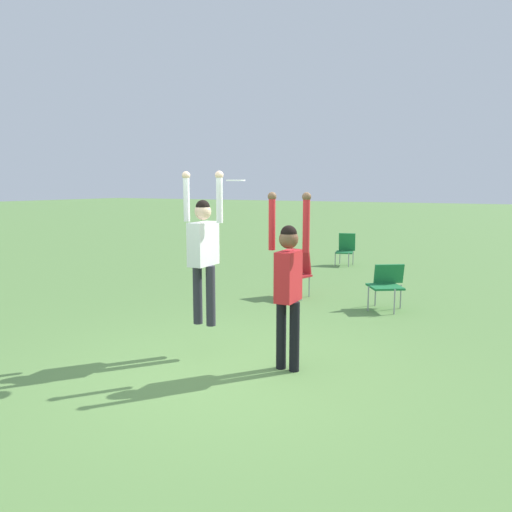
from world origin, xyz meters
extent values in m
plane|color=#608C47|center=(0.00, 0.00, 0.00)|extent=(120.00, 120.00, 0.00)
cylinder|color=#2D2D38|center=(-0.64, 0.38, 0.79)|extent=(0.12, 0.12, 0.78)
cylinder|color=#2D2D38|center=(-0.44, 0.38, 0.79)|extent=(0.12, 0.12, 0.78)
cube|color=white|center=(-0.54, 0.38, 1.46)|extent=(0.21, 0.46, 0.55)
sphere|color=beige|center=(-0.54, 0.38, 1.86)|extent=(0.21, 0.21, 0.21)
sphere|color=black|center=(-0.54, 0.38, 1.92)|extent=(0.18, 0.18, 0.18)
cylinder|color=white|center=(-0.79, 0.38, 2.02)|extent=(0.08, 0.08, 0.58)
sphere|color=beige|center=(-0.79, 0.38, 2.31)|extent=(0.10, 0.10, 0.10)
cylinder|color=white|center=(-0.29, 0.38, 2.02)|extent=(0.08, 0.08, 0.58)
sphere|color=beige|center=(-0.29, 0.38, 2.31)|extent=(0.10, 0.10, 0.10)
cylinder|color=black|center=(0.55, 0.42, 0.42)|extent=(0.12, 0.12, 0.84)
cylinder|color=black|center=(0.72, 0.42, 0.42)|extent=(0.12, 0.12, 0.84)
cube|color=red|center=(0.63, 0.42, 1.14)|extent=(0.21, 0.39, 0.59)
sphere|color=brown|center=(0.63, 0.42, 1.57)|extent=(0.23, 0.23, 0.23)
sphere|color=black|center=(0.63, 0.42, 1.64)|extent=(0.19, 0.19, 0.19)
cylinder|color=red|center=(0.42, 0.42, 1.75)|extent=(0.08, 0.08, 0.63)
sphere|color=brown|center=(0.42, 0.42, 2.06)|extent=(0.10, 0.10, 0.10)
cylinder|color=red|center=(0.85, 0.42, 1.75)|extent=(0.08, 0.08, 0.63)
sphere|color=brown|center=(0.85, 0.42, 2.06)|extent=(0.10, 0.10, 0.10)
cylinder|color=white|center=(-0.04, 0.36, 2.25)|extent=(0.23, 0.23, 0.02)
cylinder|color=gray|center=(-1.54, 8.08, 0.19)|extent=(0.02, 0.02, 0.38)
cylinder|color=gray|center=(-1.16, 8.08, 0.19)|extent=(0.02, 0.02, 0.38)
cylinder|color=gray|center=(-1.54, 8.46, 0.19)|extent=(0.02, 0.02, 0.38)
cylinder|color=gray|center=(-1.16, 8.46, 0.19)|extent=(0.02, 0.02, 0.38)
cube|color=#1E753D|center=(-1.35, 8.27, 0.36)|extent=(0.55, 0.55, 0.04)
cube|color=#1E753D|center=(-1.35, 8.47, 0.63)|extent=(0.46, 0.23, 0.49)
cylinder|color=gray|center=(-1.05, 3.82, 0.23)|extent=(0.02, 0.02, 0.45)
cylinder|color=gray|center=(-0.68, 3.82, 0.23)|extent=(0.02, 0.02, 0.45)
cylinder|color=gray|center=(-1.05, 4.19, 0.23)|extent=(0.02, 0.02, 0.45)
cylinder|color=gray|center=(-0.68, 4.19, 0.23)|extent=(0.02, 0.02, 0.45)
cube|color=#B21E23|center=(-0.86, 4.01, 0.44)|extent=(0.54, 0.54, 0.04)
cube|color=#B21E23|center=(-0.86, 4.21, 0.70)|extent=(0.46, 0.23, 0.49)
cylinder|color=gray|center=(0.67, 3.64, 0.22)|extent=(0.02, 0.02, 0.43)
cylinder|color=gray|center=(1.13, 3.64, 0.22)|extent=(0.02, 0.02, 0.43)
cylinder|color=gray|center=(0.67, 4.10, 0.22)|extent=(0.02, 0.02, 0.43)
cylinder|color=gray|center=(1.13, 4.10, 0.22)|extent=(0.02, 0.02, 0.43)
cube|color=#1E753D|center=(0.90, 3.87, 0.42)|extent=(0.75, 0.75, 0.04)
cube|color=#1E753D|center=(0.90, 4.12, 0.61)|extent=(0.50, 0.38, 0.35)
camera|label=1|loc=(3.06, -4.78, 2.19)|focal=35.00mm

